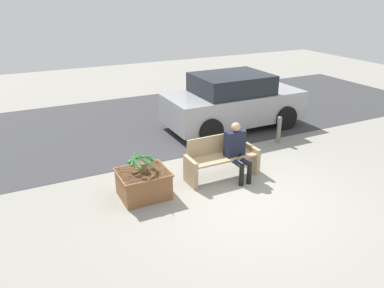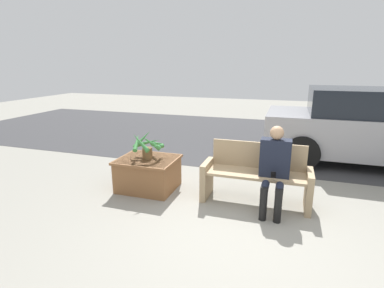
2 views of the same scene
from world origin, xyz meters
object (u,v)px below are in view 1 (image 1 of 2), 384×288
person_seated (237,148)px  planter_box (144,183)px  parked_car (233,101)px  potted_plant (142,160)px  bollard_post (279,129)px  bench (221,158)px

person_seated → planter_box: bearing=176.5°
parked_car → planter_box: bearing=-144.2°
planter_box → parked_car: bearing=35.8°
potted_plant → bollard_post: potted_plant is taller
person_seated → bollard_post: person_seated is taller
bench → parked_car: bearing=53.6°
person_seated → parked_car: 3.32m
bollard_post → parked_car: bearing=104.7°
person_seated → parked_car: parked_car is taller
person_seated → planter_box: (-2.08, 0.13, -0.40)m
bench → planter_box: (-1.82, -0.06, -0.14)m
potted_plant → parked_car: (3.78, 2.72, 0.01)m
potted_plant → parked_car: size_ratio=0.14×
bench → bollard_post: bench is taller
bench → parked_car: (1.96, 2.67, 0.36)m
person_seated → bollard_post: (2.13, 1.21, -0.30)m
parked_car → bollard_post: 1.75m
planter_box → bollard_post: bollard_post is taller
planter_box → potted_plant: potted_plant is taller
potted_plant → bench: bearing=1.6°
bollard_post → potted_plant: bearing=-165.7°
bench → potted_plant: bearing=-178.4°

